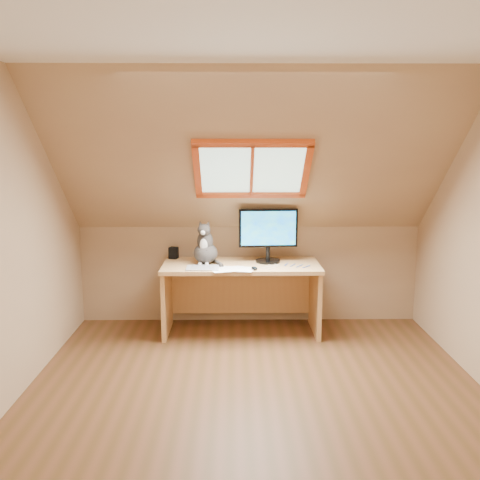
{
  "coord_description": "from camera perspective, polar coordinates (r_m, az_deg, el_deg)",
  "views": [
    {
      "loc": [
        -0.16,
        -3.69,
        1.85
      ],
      "look_at": [
        -0.1,
        1.0,
        1.0
      ],
      "focal_mm": 40.0,
      "sensor_mm": 36.0,
      "label": 1
    }
  ],
  "objects": [
    {
      "name": "monitor",
      "position": [
        5.22,
        3.02,
        0.89
      ],
      "size": [
        0.58,
        0.24,
        0.53
      ],
      "color": "black",
      "rests_on": "desk"
    },
    {
      "name": "ground",
      "position": [
        4.13,
        1.67,
        -16.3
      ],
      "size": [
        3.5,
        3.5,
        0.0
      ],
      "primitive_type": "plane",
      "color": "brown",
      "rests_on": "ground"
    },
    {
      "name": "graphics_tablet",
      "position": [
        5.01,
        -4.01,
        -2.99
      ],
      "size": [
        0.3,
        0.22,
        0.01
      ],
      "primitive_type": "cube",
      "rotation": [
        0.0,
        0.0,
        0.0
      ],
      "color": "#B2B2B7",
      "rests_on": "desk"
    },
    {
      "name": "cat",
      "position": [
        5.19,
        -3.73,
        -0.85
      ],
      "size": [
        0.27,
        0.31,
        0.43
      ],
      "color": "#3F3A38",
      "rests_on": "desk"
    },
    {
      "name": "papers",
      "position": [
        4.95,
        -0.73,
        -3.18
      ],
      "size": [
        0.35,
        0.3,
        0.01
      ],
      "color": "white",
      "rests_on": "desk"
    },
    {
      "name": "desk",
      "position": [
        5.32,
        0.11,
        -4.66
      ],
      "size": [
        1.52,
        0.67,
        0.69
      ],
      "color": "tan",
      "rests_on": "ground"
    },
    {
      "name": "desk_speaker",
      "position": [
        5.47,
        -7.1,
        -1.37
      ],
      "size": [
        0.1,
        0.1,
        0.12
      ],
      "primitive_type": "cube",
      "rotation": [
        0.0,
        0.0,
        -0.31
      ],
      "color": "black",
      "rests_on": "desk"
    },
    {
      "name": "cables",
      "position": [
        5.11,
        4.98,
        -2.77
      ],
      "size": [
        0.51,
        0.26,
        0.01
      ],
      "color": "silver",
      "rests_on": "desk"
    },
    {
      "name": "mouse",
      "position": [
        4.95,
        1.54,
        -3.04
      ],
      "size": [
        0.08,
        0.1,
        0.03
      ],
      "primitive_type": "ellipsoid",
      "rotation": [
        0.0,
        0.0,
        0.29
      ],
      "color": "black",
      "rests_on": "desk"
    },
    {
      "name": "room_shell",
      "position": [
        3.63,
        1.85,
        3.66
      ],
      "size": [
        3.52,
        3.52,
        2.41
      ],
      "color": "tan",
      "rests_on": "ground"
    }
  ]
}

